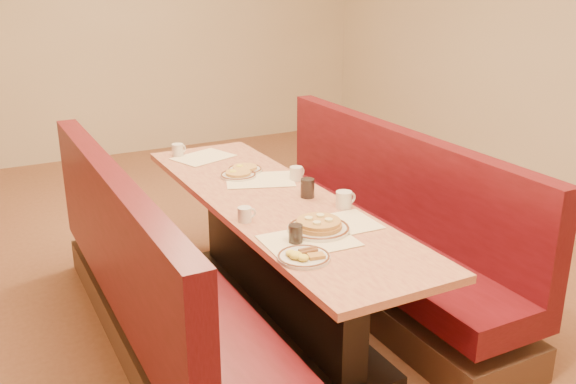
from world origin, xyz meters
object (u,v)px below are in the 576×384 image
coffee_mug_b (245,214)px  coffee_mug_d (178,150)px  diner_table (274,260)px  booth_left (152,289)px  coffee_mug_c (297,173)px  soda_tumbler_mid (307,188)px  eggs_plate (303,256)px  booth_right (377,238)px  coffee_mug_a (344,199)px  soda_tumbler_near (296,234)px  pancake_plate (319,227)px

coffee_mug_b → coffee_mug_d: 1.33m
diner_table → booth_left: bearing=180.0°
coffee_mug_c → coffee_mug_d: (-0.48, 0.85, 0.00)m
coffee_mug_c → soda_tumbler_mid: (-0.09, -0.30, 0.01)m
diner_table → eggs_plate: (-0.23, -0.77, 0.39)m
diner_table → coffee_mug_c: bearing=41.2°
coffee_mug_b → coffee_mug_c: bearing=40.2°
booth_right → coffee_mug_d: size_ratio=22.64×
eggs_plate → coffee_mug_d: bearing=88.8°
booth_left → eggs_plate: booth_left is taller
coffee_mug_a → diner_table: bearing=127.9°
coffee_mug_c → coffee_mug_d: 0.98m
soda_tumbler_mid → coffee_mug_c: bearing=72.9°
eggs_plate → soda_tumbler_near: bearing=72.7°
booth_left → coffee_mug_c: booth_left is taller
booth_right → coffee_mug_d: booth_right is taller
eggs_plate → coffee_mug_c: (0.51, 1.02, 0.03)m
coffee_mug_b → coffee_mug_c: (0.56, 0.48, 0.00)m
soda_tumbler_near → coffee_mug_c: bearing=61.3°
coffee_mug_a → soda_tumbler_near: bearing=-153.1°
eggs_plate → soda_tumbler_near: 0.18m
diner_table → coffee_mug_a: coffee_mug_a is taller
soda_tumbler_near → booth_right: bearing=33.1°
soda_tumbler_near → coffee_mug_d: bearing=90.5°
coffee_mug_a → coffee_mug_c: 0.55m
soda_tumbler_near → coffee_mug_b: bearing=105.3°
coffee_mug_a → coffee_mug_b: size_ratio=1.22×
coffee_mug_a → coffee_mug_c: size_ratio=1.12×
pancake_plate → coffee_mug_d: size_ratio=2.84×
eggs_plate → coffee_mug_a: bearing=42.2°
coffee_mug_d → soda_tumbler_mid: 1.22m
coffee_mug_d → soda_tumbler_near: size_ratio=1.19×
booth_right → eggs_plate: 1.30m
booth_left → soda_tumbler_near: (0.55, -0.59, 0.43)m
booth_left → soda_tumbler_near: size_ratio=26.86×
diner_table → booth_right: bearing=0.0°
coffee_mug_b → coffee_mug_d: size_ratio=0.93×
booth_left → pancake_plate: 0.98m
coffee_mug_b → coffee_mug_d: (0.08, 1.33, 0.00)m
booth_right → pancake_plate: size_ratio=7.98×
diner_table → booth_right: 0.73m
coffee_mug_c → booth_left: bearing=175.2°
booth_left → coffee_mug_d: size_ratio=22.64×
booth_right → coffee_mug_c: 0.67m
soda_tumbler_mid → diner_table: bearing=163.9°
soda_tumbler_near → soda_tumbler_mid: soda_tumbler_mid is taller
pancake_plate → coffee_mug_c: 0.82m
eggs_plate → coffee_mug_a: (0.52, 0.47, 0.03)m
booth_right → coffee_mug_b: (-1.01, -0.23, 0.43)m
coffee_mug_c → soda_tumbler_near: bearing=-137.2°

